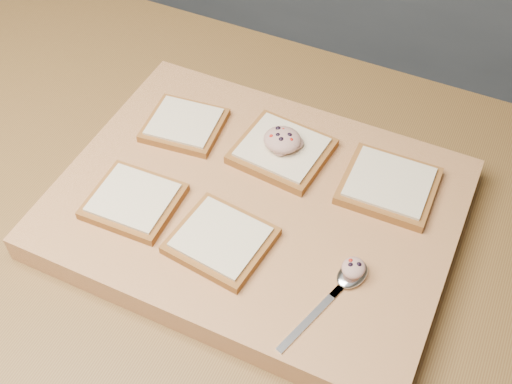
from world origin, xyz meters
TOP-DOWN VIEW (x-y plane):
  - island_counter at (0.00, 0.00)m, footprint 2.00×0.80m
  - cutting_board at (0.02, -0.00)m, footprint 0.54×0.41m
  - bread_far_left at (-0.13, 0.08)m, footprint 0.12×0.11m
  - bread_far_center at (0.02, 0.09)m, footprint 0.14×0.13m
  - bread_far_right at (0.19, 0.09)m, footprint 0.13×0.12m
  - bread_near_left at (-0.12, -0.09)m, footprint 0.12×0.11m
  - bread_near_center at (0.02, -0.09)m, footprint 0.13×0.12m
  - tuna_salad_dollop at (0.02, 0.09)m, footprint 0.05×0.05m
  - spoon at (0.18, -0.08)m, footprint 0.07×0.16m
  - spoon_salad at (0.19, -0.07)m, footprint 0.03×0.03m

SIDE VIEW (x-z plane):
  - island_counter at x=0.00m, z-range 0.00..0.90m
  - cutting_board at x=0.02m, z-range 0.90..0.94m
  - spoon at x=0.18m, z-range 0.94..0.95m
  - bread_far_left at x=-0.13m, z-range 0.94..0.96m
  - bread_near_left at x=-0.12m, z-range 0.94..0.96m
  - bread_near_center at x=0.02m, z-range 0.94..0.96m
  - bread_far_right at x=0.19m, z-range 0.94..0.96m
  - bread_far_center at x=0.02m, z-range 0.94..0.96m
  - spoon_salad at x=0.19m, z-range 0.95..0.97m
  - tuna_salad_dollop at x=0.02m, z-range 0.96..0.99m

